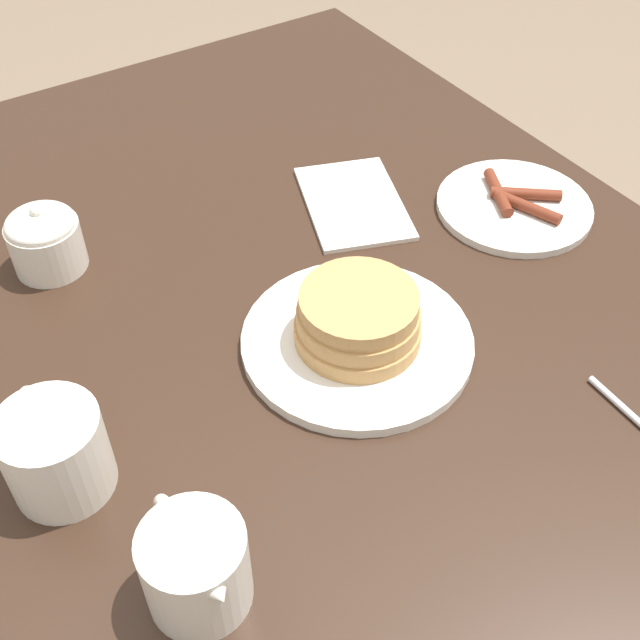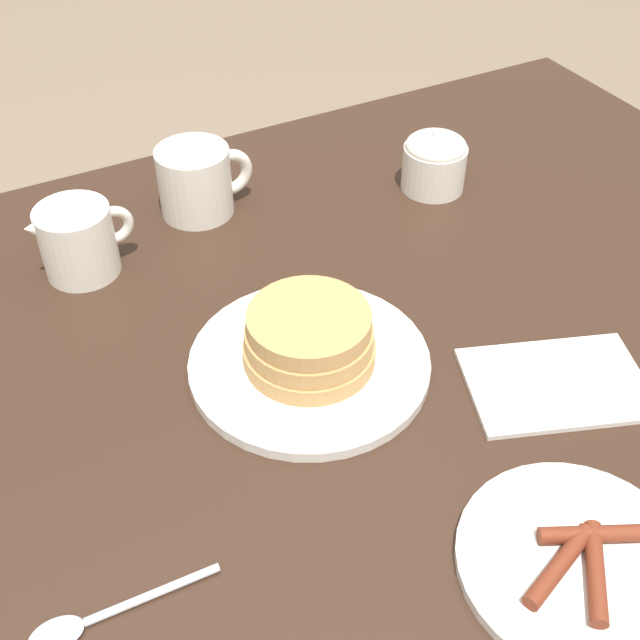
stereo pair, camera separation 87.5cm
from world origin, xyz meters
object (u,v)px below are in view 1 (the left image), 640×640
sugar_bowl (45,239)px  coffee_mug (54,450)px  pancake_plate (358,328)px  napkin (353,203)px  side_plate_bacon (514,205)px  creamer_pitcher (196,567)px

sugar_bowl → coffee_mug: bearing=162.5°
pancake_plate → napkin: size_ratio=1.19×
sugar_bowl → side_plate_bacon: bearing=-112.0°
side_plate_bacon → coffee_mug: size_ratio=1.58×
napkin → side_plate_bacon: bearing=-125.7°
napkin → creamer_pitcher: bearing=132.3°
side_plate_bacon → sugar_bowl: 0.56m
creamer_pitcher → napkin: 0.53m
pancake_plate → coffee_mug: 0.31m
side_plate_bacon → sugar_bowl: (0.21, 0.52, 0.03)m
side_plate_bacon → sugar_bowl: bearing=68.0°
side_plate_bacon → napkin: size_ratio=0.95×
side_plate_bacon → coffee_mug: bearing=97.4°
creamer_pitcher → napkin: (0.36, -0.39, -0.04)m
side_plate_bacon → napkin: (0.12, 0.16, -0.00)m
pancake_plate → side_plate_bacon: pancake_plate is taller
pancake_plate → sugar_bowl: sugar_bowl is taller
pancake_plate → side_plate_bacon: bearing=-74.0°
pancake_plate → sugar_bowl: size_ratio=2.84×
pancake_plate → side_plate_bacon: size_ratio=1.25×
coffee_mug → sugar_bowl: (0.29, -0.09, -0.00)m
side_plate_bacon → creamer_pitcher: bearing=113.5°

